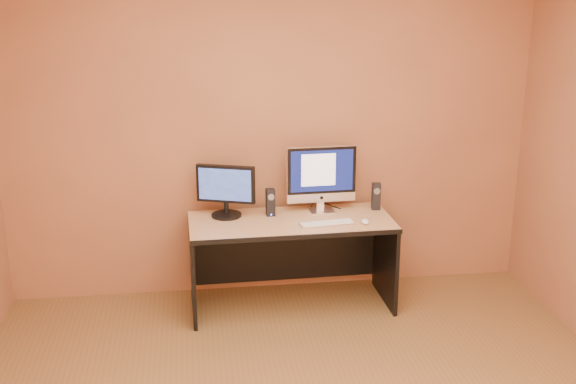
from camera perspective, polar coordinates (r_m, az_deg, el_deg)
walls at (r=3.53m, az=2.34°, el=-1.51°), size 4.00×4.00×2.60m
desk at (r=5.38m, az=0.25°, el=-5.69°), size 1.49×0.67×0.68m
imac at (r=5.38m, az=2.71°, el=1.04°), size 0.53×0.21×0.51m
second_monitor at (r=5.30m, az=-4.93°, el=0.07°), size 0.49×0.36×0.39m
speaker_left at (r=5.33m, az=-1.40°, el=-0.81°), size 0.07×0.07×0.20m
speaker_right at (r=5.50m, az=6.98°, el=-0.34°), size 0.07×0.07×0.20m
keyboard at (r=5.17m, az=3.11°, el=-2.49°), size 0.41×0.16×0.02m
mouse at (r=5.21m, az=6.10°, el=-2.33°), size 0.06×0.10×0.03m
cable_a at (r=5.57m, az=3.43°, el=-1.08°), size 0.12×0.18×0.01m
cable_b at (r=5.55m, az=1.87°, el=-1.15°), size 0.06×0.16×0.01m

